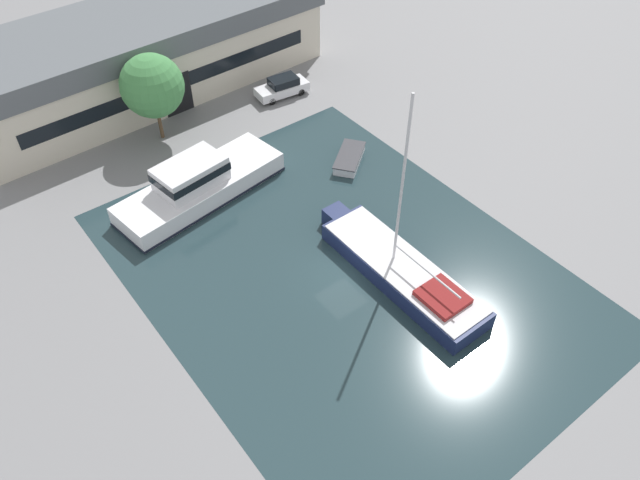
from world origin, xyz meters
TOP-DOWN VIEW (x-y plane):
  - ground_plane at (0.00, 0.00)m, footprint 440.00×440.00m
  - water_canal at (0.00, 0.00)m, footprint 22.09×29.67m
  - warehouse_building at (0.62, 26.61)m, footprint 30.56×11.21m
  - quay_tree_near_building at (-2.01, 19.46)m, footprint 4.66×4.66m
  - parked_car at (8.79, 18.72)m, footprint 4.61×2.23m
  - sailboat_moored at (2.43, -2.54)m, footprint 3.25×12.77m
  - motor_cruiser at (-3.34, 11.43)m, footprint 12.54×5.51m
  - small_dinghy at (7.33, 8.18)m, footprint 3.99×3.57m

SIDE VIEW (x-z plane):
  - ground_plane at x=0.00m, z-range 0.00..0.00m
  - water_canal at x=0.00m, z-range 0.00..0.01m
  - small_dinghy at x=7.33m, z-range 0.01..0.72m
  - sailboat_moored at x=2.43m, z-range -5.52..6.87m
  - parked_car at x=8.79m, z-range 0.00..1.62m
  - motor_cruiser at x=-3.34m, z-range -0.45..2.70m
  - warehouse_building at x=0.62m, z-range 0.04..6.51m
  - quay_tree_near_building at x=-2.01m, z-range 1.06..7.85m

